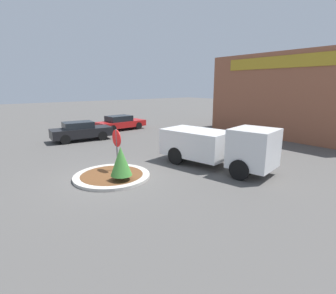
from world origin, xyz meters
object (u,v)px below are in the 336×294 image
Objects in this scene: stop_sign at (117,143)px; utility_truck at (217,145)px; parked_sedan_red at (121,123)px; parked_sedan_black at (81,131)px.

stop_sign is 0.35× the size of utility_truck.
stop_sign is 0.46× the size of parked_sedan_red.
stop_sign is 8.98m from parked_sedan_black.
parked_sedan_black is (-8.83, 1.42, -0.76)m from stop_sign.
stop_sign is 5.12m from utility_truck.
stop_sign is at bearing -93.13° from parked_sedan_black.
parked_sedan_black is at bearing 170.85° from stop_sign.
parked_sedan_black is (2.58, -4.84, 0.05)m from parked_sedan_red.
parked_sedan_red is at bearing 161.64° from utility_truck.
parked_sedan_red is at bearing 34.03° from parked_sedan_black.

